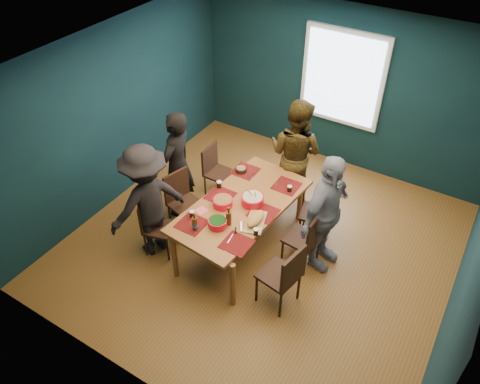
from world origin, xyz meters
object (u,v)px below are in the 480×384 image
at_px(dining_table, 241,208).
at_px(bowl_salad, 223,202).
at_px(bowl_dumpling, 253,200).
at_px(cutting_board, 255,219).
at_px(chair_right_far, 322,210).
at_px(person_right, 325,214).
at_px(chair_right_near, 285,274).
at_px(person_back, 295,153).
at_px(person_far_left, 177,165).
at_px(chair_left_far, 215,167).
at_px(chair_left_mid, 182,197).
at_px(bowl_herbs, 218,223).
at_px(chair_right_mid, 308,236).
at_px(chair_left_near, 154,222).
at_px(person_near_left, 148,202).

xyz_separation_m(dining_table, bowl_salad, (-0.20, -0.15, 0.13)).
distance_m(bowl_dumpling, cutting_board, 0.37).
relative_size(chair_right_far, person_right, 0.52).
bearing_deg(chair_right_far, dining_table, -153.67).
bearing_deg(bowl_salad, chair_right_near, -21.07).
xyz_separation_m(person_back, bowl_salad, (-0.35, -1.44, -0.05)).
bearing_deg(person_far_left, chair_right_far, 99.98).
xyz_separation_m(chair_left_far, person_back, (1.12, 0.50, 0.37)).
xyz_separation_m(chair_right_near, cutting_board, (-0.64, 0.39, 0.26)).
height_order(chair_left_mid, bowl_herbs, chair_left_mid).
relative_size(dining_table, chair_right_mid, 2.32).
bearing_deg(chair_right_far, chair_left_near, -156.50).
xyz_separation_m(chair_left_near, person_far_left, (-0.21, 0.84, 0.35)).
distance_m(dining_table, person_back, 1.31).
height_order(bowl_salad, bowl_dumpling, bowl_dumpling).
xyz_separation_m(chair_right_mid, person_back, (-0.78, 1.15, 0.35)).
bearing_deg(bowl_salad, person_near_left, -147.90).
distance_m(chair_right_far, person_far_left, 2.16).
relative_size(chair_right_near, person_back, 0.55).
height_order(person_near_left, bowl_salad, person_near_left).
height_order(chair_right_mid, person_back, person_back).
distance_m(chair_left_near, chair_right_mid, 2.07).
xyz_separation_m(chair_left_far, person_near_left, (-0.06, -1.47, 0.34)).
height_order(chair_left_mid, chair_right_near, chair_right_near).
xyz_separation_m(chair_right_far, bowl_salad, (-1.07, -0.88, 0.30)).
distance_m(chair_left_near, bowl_dumpling, 1.38).
relative_size(chair_right_near, bowl_salad, 3.62).
bearing_deg(cutting_board, chair_right_far, 42.76).
bearing_deg(chair_left_near, chair_left_far, 74.57).
height_order(chair_right_near, person_right, person_right).
bearing_deg(bowl_salad, dining_table, 36.81).
relative_size(person_far_left, person_right, 0.98).
distance_m(dining_table, bowl_dumpling, 0.20).
bearing_deg(dining_table, cutting_board, -26.78).
relative_size(chair_left_near, chair_right_near, 0.88).
bearing_deg(person_back, person_right, 136.81).
bearing_deg(cutting_board, chair_right_near, -48.89).
xyz_separation_m(chair_left_near, chair_right_mid, (1.91, 0.81, 0.04)).
relative_size(dining_table, bowl_salad, 7.97).
distance_m(chair_left_near, person_near_left, 0.35).
distance_m(chair_right_near, person_near_left, 2.03).
relative_size(person_far_left, person_back, 0.97).
relative_size(dining_table, bowl_herbs, 8.61).
xyz_separation_m(chair_left_far, chair_left_mid, (0.02, -0.88, 0.03)).
bearing_deg(cutting_board, chair_left_mid, 156.56).
distance_m(chair_right_far, bowl_herbs, 1.57).
height_order(dining_table, cutting_board, cutting_board).
height_order(chair_right_mid, bowl_salad, chair_right_mid).
xyz_separation_m(chair_left_mid, cutting_board, (1.29, -0.13, 0.29)).
xyz_separation_m(person_far_left, cutting_board, (1.53, -0.39, -0.02)).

